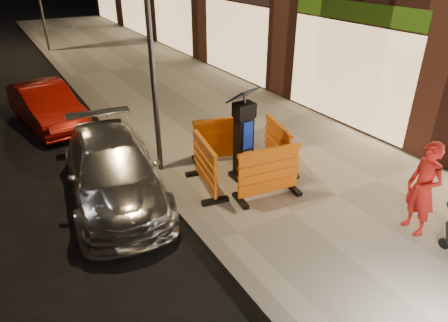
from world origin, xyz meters
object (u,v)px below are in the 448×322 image
barrier_front (269,173)px  car_silver (117,196)px  barrier_back (221,140)px  man (423,189)px  barrier_bldgside (277,146)px  car_red (51,125)px  parking_kiosk (243,137)px  barrier_kerbside (205,165)px

barrier_front → car_silver: 3.30m
barrier_back → man: size_ratio=0.80×
barrier_back → barrier_bldgside: same height
car_silver → man: size_ratio=2.52×
barrier_front → barrier_bldgside: size_ratio=1.00×
barrier_front → car_silver: (-2.66, 1.82, -0.70)m
barrier_bldgside → car_red: bearing=49.8°
car_silver → man: bearing=-35.5°
barrier_bldgside → car_red: (-4.13, 5.87, -0.70)m
car_silver → barrier_front: bearing=-26.1°
car_red → man: bearing=-70.8°
man → barrier_bldgside: bearing=-158.8°
parking_kiosk → man: bearing=-50.8°
barrier_kerbside → man: bearing=-130.9°
car_silver → man: 6.03m
parking_kiosk → barrier_kerbside: parking_kiosk is taller
barrier_front → car_red: size_ratio=0.37×
barrier_front → car_silver: barrier_front is taller
barrier_front → man: 2.83m
barrier_back → car_red: bearing=138.5°
barrier_front → barrier_bldgside: bearing=52.6°
man → car_silver: bearing=-124.4°
parking_kiosk → barrier_front: bearing=-77.4°
car_silver → car_red: 5.03m
barrier_bldgside → man: 3.33m
barrier_back → man: bearing=-53.2°
barrier_kerbside → barrier_back: bearing=-34.4°
barrier_bldgside → car_red: size_ratio=0.37×
barrier_back → barrier_bldgside: 1.34m
barrier_front → parking_kiosk: bearing=97.6°
car_silver → car_red: bearing=104.3°
barrier_front → barrier_bldgside: same height
parking_kiosk → barrier_bldgside: (0.95, 0.00, -0.44)m
barrier_kerbside → car_red: bearing=31.5°
parking_kiosk → barrier_kerbside: size_ratio=1.40×
parking_kiosk → barrier_front: size_ratio=1.40×
barrier_front → barrier_kerbside: (-0.95, 0.95, 0.00)m
barrier_bldgside → barrier_front: bearing=149.6°
barrier_kerbside → car_silver: size_ratio=0.32×
barrier_back → car_red: 5.90m
barrier_front → barrier_kerbside: same height
car_silver → barrier_kerbside: bearing=-18.7°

